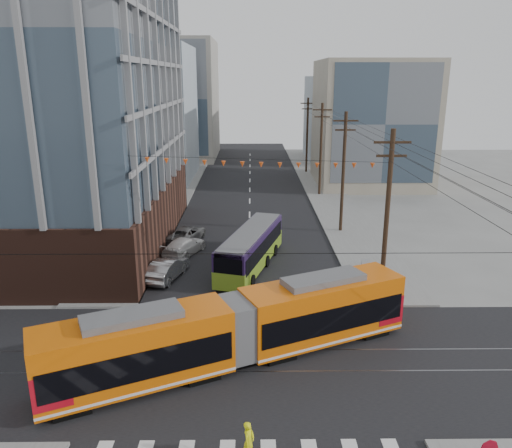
# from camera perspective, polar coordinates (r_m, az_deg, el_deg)

# --- Properties ---
(ground) EXTENTS (160.00, 160.00, 0.00)m
(ground) POSITION_cam_1_polar(r_m,az_deg,el_deg) (23.07, -0.90, -20.59)
(ground) COLOR slate
(bg_bldg_nw_near) EXTENTS (18.00, 16.00, 18.00)m
(bg_bldg_nw_near) POSITION_cam_1_polar(r_m,az_deg,el_deg) (72.63, -14.58, 12.10)
(bg_bldg_nw_near) COLOR #8C99A5
(bg_bldg_nw_near) RESTS_ON ground
(bg_bldg_ne_near) EXTENTS (14.00, 14.00, 16.00)m
(bg_bldg_ne_near) POSITION_cam_1_polar(r_m,az_deg,el_deg) (68.53, 13.03, 11.13)
(bg_bldg_ne_near) COLOR gray
(bg_bldg_ne_near) RESTS_ON ground
(bg_bldg_nw_far) EXTENTS (16.00, 18.00, 20.00)m
(bg_bldg_nw_far) POSITION_cam_1_polar(r_m,az_deg,el_deg) (91.59, -9.76, 13.81)
(bg_bldg_nw_far) COLOR gray
(bg_bldg_nw_far) RESTS_ON ground
(bg_bldg_ne_far) EXTENTS (16.00, 16.00, 14.00)m
(bg_bldg_ne_far) POSITION_cam_1_polar(r_m,az_deg,el_deg) (88.50, 11.28, 11.70)
(bg_bldg_ne_far) COLOR #8C99A5
(bg_bldg_ne_far) RESTS_ON ground
(utility_pole_far) EXTENTS (0.30, 0.30, 11.00)m
(utility_pole_far) POSITION_cam_1_polar(r_m,az_deg,el_deg) (75.34, 5.86, 9.99)
(utility_pole_far) COLOR black
(utility_pole_far) RESTS_ON ground
(streetcar) EXTENTS (18.36, 10.32, 3.66)m
(streetcar) POSITION_cam_1_polar(r_m,az_deg,el_deg) (25.38, -2.26, -11.95)
(streetcar) COLOR #D65B07
(streetcar) RESTS_ON ground
(city_bus) EXTENTS (5.21, 10.81, 3.00)m
(city_bus) POSITION_cam_1_polar(r_m,az_deg,el_deg) (37.54, -0.59, -2.81)
(city_bus) COLOR #23123A
(city_bus) RESTS_ON ground
(parked_car_silver) EXTENTS (2.75, 4.82, 1.50)m
(parked_car_silver) POSITION_cam_1_polar(r_m,az_deg,el_deg) (36.27, -10.15, -5.06)
(parked_car_silver) COLOR #9C9EA2
(parked_car_silver) RESTS_ON ground
(parked_car_white) EXTENTS (3.60, 5.19, 1.39)m
(parked_car_white) POSITION_cam_1_polar(r_m,az_deg,el_deg) (40.94, -8.18, -2.51)
(parked_car_white) COLOR silver
(parked_car_white) RESTS_ON ground
(parked_car_grey) EXTENTS (3.41, 5.30, 1.36)m
(parked_car_grey) POSITION_cam_1_polar(r_m,az_deg,el_deg) (44.09, -7.92, -1.13)
(parked_car_grey) COLOR #5E5E5E
(parked_car_grey) RESTS_ON ground
(pedestrian) EXTENTS (0.60, 0.70, 1.62)m
(pedestrian) POSITION_cam_1_polar(r_m,az_deg,el_deg) (20.35, -0.84, -23.57)
(pedestrian) COLOR #E9ED10
(pedestrian) RESTS_ON ground
(jersey_barrier) EXTENTS (1.79, 4.29, 0.84)m
(jersey_barrier) POSITION_cam_1_polar(r_m,az_deg,el_deg) (36.46, 12.43, -5.64)
(jersey_barrier) COLOR gray
(jersey_barrier) RESTS_ON ground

